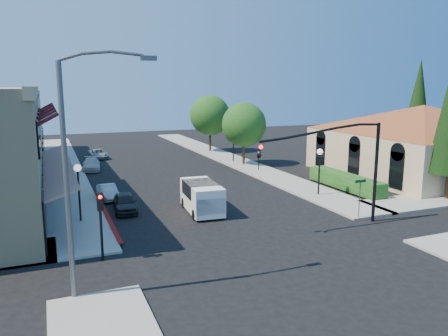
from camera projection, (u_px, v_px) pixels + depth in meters
name	position (u px, v px, depth m)	size (l,w,h in m)	color
ground	(268.00, 248.00, 22.27)	(120.00, 120.00, 0.00)	black
sidewalk_left	(63.00, 168.00, 43.56)	(3.50, 50.00, 0.12)	#9C998E
sidewalk_right	(225.00, 157.00, 50.07)	(3.50, 50.00, 0.12)	#9C998E
curb_red_strip	(108.00, 219.00, 26.98)	(0.25, 10.00, 0.06)	maroon
mission_building	(422.00, 134.00, 40.21)	(30.12, 30.12, 6.40)	beige
hedge	(345.00, 189.00, 34.80)	(1.40, 8.00, 1.10)	#134513
conifer_far	(418.00, 102.00, 47.87)	(3.20, 3.20, 11.00)	#392716
street_tree_a	(244.00, 125.00, 44.77)	(4.56, 4.56, 6.48)	#392716
street_tree_b	(210.00, 115.00, 53.80)	(4.94, 4.94, 7.02)	#392716
signal_mast_arm	(347.00, 157.00, 25.05)	(8.01, 0.39, 6.00)	black
secondary_signal	(101.00, 214.00, 20.14)	(0.28, 0.42, 3.32)	black
cobra_streetlight	(75.00, 165.00, 16.07)	(3.60, 0.25, 9.31)	#595B5E
street_name_sign	(360.00, 192.00, 26.74)	(0.80, 0.06, 2.50)	#595B5E
lamppost_left_near	(78.00, 178.00, 25.87)	(0.44, 0.44, 3.57)	black
lamppost_left_far	(66.00, 148.00, 38.61)	(0.44, 0.44, 3.57)	black
lamppost_right_near	(320.00, 160.00, 32.20)	(0.44, 0.44, 3.57)	black
lamppost_right_far	(233.00, 137.00, 46.75)	(0.44, 0.44, 3.57)	black
white_van	(202.00, 196.00, 28.24)	(2.21, 4.50, 1.94)	white
parked_car_a	(125.00, 203.00, 28.55)	(1.42, 3.52, 1.20)	black
parked_car_b	(108.00, 192.00, 31.69)	(1.12, 3.20, 1.05)	#A3A5A8
parked_car_c	(91.00, 164.00, 42.59)	(1.62, 4.00, 1.16)	silver
parked_car_d	(98.00, 154.00, 49.49)	(1.76, 3.82, 1.06)	#A5A8AA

